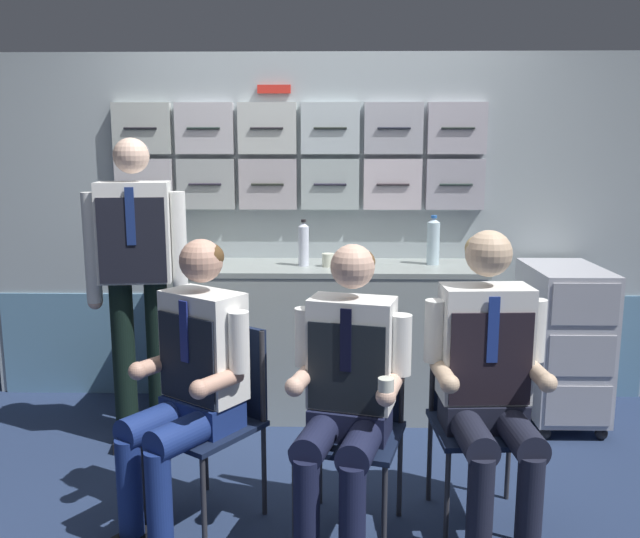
% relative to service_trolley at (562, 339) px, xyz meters
% --- Properties ---
extents(ground, '(4.80, 4.80, 0.04)m').
position_rel_service_trolley_xyz_m(ground, '(-1.41, -0.97, -0.51)').
color(ground, navy).
extents(galley_bulkhead, '(4.20, 0.14, 2.15)m').
position_rel_service_trolley_xyz_m(galley_bulkhead, '(-1.43, 0.40, 0.60)').
color(galley_bulkhead, '#A3AFB5').
rests_on(galley_bulkhead, ground).
extents(galley_counter, '(1.95, 0.53, 0.90)m').
position_rel_service_trolley_xyz_m(galley_counter, '(-1.43, 0.12, -0.04)').
color(galley_counter, '#9BA4A0').
rests_on(galley_counter, ground).
extents(service_trolley, '(0.40, 0.65, 0.92)m').
position_rel_service_trolley_xyz_m(service_trolley, '(0.00, 0.00, 0.00)').
color(service_trolley, black).
rests_on(service_trolley, ground).
extents(folding_chair_left, '(0.56, 0.56, 0.83)m').
position_rel_service_trolley_xyz_m(folding_chair_left, '(-1.82, -1.03, 0.02)').
color(folding_chair_left, '#2D2D33').
rests_on(folding_chair_left, ground).
extents(crew_member_left, '(0.60, 0.65, 1.22)m').
position_rel_service_trolley_xyz_m(crew_member_left, '(-1.91, -1.16, 0.18)').
color(crew_member_left, black).
rests_on(crew_member_left, ground).
extents(folding_chair_right, '(0.49, 0.49, 0.83)m').
position_rel_service_trolley_xyz_m(folding_chair_right, '(-1.23, -1.10, 0.02)').
color(folding_chair_right, '#2D2D33').
rests_on(folding_chair_right, ground).
extents(crew_member_right, '(0.49, 0.64, 1.22)m').
position_rel_service_trolley_xyz_m(crew_member_right, '(-1.27, -1.26, 0.17)').
color(crew_member_right, black).
rests_on(crew_member_right, ground).
extents(folding_chair_by_counter, '(0.42, 0.42, 0.83)m').
position_rel_service_trolley_xyz_m(folding_chair_by_counter, '(-0.70, -1.01, 0.02)').
color(folding_chair_by_counter, '#2D2D33').
rests_on(folding_chair_by_counter, ground).
extents(crew_member_by_counter, '(0.50, 0.63, 1.26)m').
position_rel_service_trolley_xyz_m(crew_member_by_counter, '(-0.70, -1.17, 0.20)').
color(crew_member_by_counter, black).
rests_on(crew_member_by_counter, ground).
extents(crew_member_standing, '(0.52, 0.29, 1.64)m').
position_rel_service_trolley_xyz_m(crew_member_standing, '(-2.35, -0.36, 0.47)').
color(crew_member_standing, black).
rests_on(crew_member_standing, ground).
extents(water_bottle_tall, '(0.07, 0.07, 0.29)m').
position_rel_service_trolley_xyz_m(water_bottle_tall, '(-0.74, 0.16, 0.55)').
color(water_bottle_tall, silver).
rests_on(water_bottle_tall, galley_counter).
extents(sparkling_bottle_green, '(0.06, 0.06, 0.27)m').
position_rel_service_trolley_xyz_m(sparkling_bottle_green, '(-1.50, 0.10, 0.54)').
color(sparkling_bottle_green, silver).
rests_on(sparkling_bottle_green, galley_counter).
extents(paper_cup_tan, '(0.07, 0.07, 0.08)m').
position_rel_service_trolley_xyz_m(paper_cup_tan, '(-1.36, 0.07, 0.45)').
color(paper_cup_tan, silver).
rests_on(paper_cup_tan, galley_counter).
extents(coffee_cup_white, '(0.06, 0.06, 0.08)m').
position_rel_service_trolley_xyz_m(coffee_cup_white, '(-2.22, -0.03, 0.46)').
color(coffee_cup_white, silver).
rests_on(coffee_cup_white, galley_counter).
extents(snack_banana, '(0.17, 0.10, 0.04)m').
position_rel_service_trolley_xyz_m(snack_banana, '(-2.12, 0.13, 0.43)').
color(snack_banana, yellow).
rests_on(snack_banana, galley_counter).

